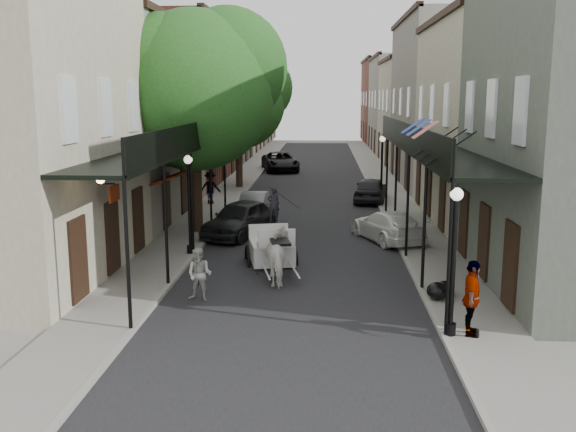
# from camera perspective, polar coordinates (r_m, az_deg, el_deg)

# --- Properties ---
(ground) EXTENTS (140.00, 140.00, 0.00)m
(ground) POSITION_cam_1_polar(r_m,az_deg,el_deg) (18.41, 0.21, -8.35)
(ground) COLOR gray
(ground) RESTS_ON ground
(road) EXTENTS (8.00, 90.00, 0.01)m
(road) POSITION_cam_1_polar(r_m,az_deg,el_deg) (37.87, 1.79, 1.56)
(road) COLOR black
(road) RESTS_ON ground
(sidewalk_left) EXTENTS (2.20, 90.00, 0.12)m
(sidewalk_left) POSITION_cam_1_polar(r_m,az_deg,el_deg) (38.31, -5.71, 1.70)
(sidewalk_left) COLOR gray
(sidewalk_left) RESTS_ON ground
(sidewalk_right) EXTENTS (2.20, 90.00, 0.12)m
(sidewalk_right) POSITION_cam_1_polar(r_m,az_deg,el_deg) (38.07, 9.34, 1.55)
(sidewalk_right) COLOR gray
(sidewalk_right) RESTS_ON ground
(building_row_left) EXTENTS (5.00, 80.00, 10.50)m
(building_row_left) POSITION_cam_1_polar(r_m,az_deg,el_deg) (48.34, -8.26, 9.67)
(building_row_left) COLOR #BFB799
(building_row_left) RESTS_ON ground
(building_row_right) EXTENTS (5.00, 80.00, 10.50)m
(building_row_right) POSITION_cam_1_polar(r_m,az_deg,el_deg) (48.01, 12.60, 9.52)
(building_row_right) COLOR gray
(building_row_right) RESTS_ON ground
(gallery_left) EXTENTS (2.20, 18.05, 4.88)m
(gallery_left) POSITION_cam_1_polar(r_m,az_deg,el_deg) (25.10, -9.98, 6.06)
(gallery_left) COLOR black
(gallery_left) RESTS_ON sidewalk_left
(gallery_right) EXTENTS (2.20, 18.05, 4.88)m
(gallery_right) POSITION_cam_1_polar(r_m,az_deg,el_deg) (24.75, 12.29, 5.91)
(gallery_right) COLOR black
(gallery_right) RESTS_ON sidewalk_right
(tree_near) EXTENTS (7.31, 6.80, 9.63)m
(tree_near) POSITION_cam_1_polar(r_m,az_deg,el_deg) (28.04, -7.44, 11.58)
(tree_near) COLOR #382619
(tree_near) RESTS_ON sidewalk_left
(tree_far) EXTENTS (6.45, 6.00, 8.61)m
(tree_far) POSITION_cam_1_polar(r_m,az_deg,el_deg) (41.88, -3.92, 10.42)
(tree_far) COLOR #382619
(tree_far) RESTS_ON sidewalk_left
(lamppost_right_near) EXTENTS (0.32, 0.32, 3.71)m
(lamppost_right_near) POSITION_cam_1_polar(r_m,az_deg,el_deg) (16.20, 14.50, -3.79)
(lamppost_right_near) COLOR black
(lamppost_right_near) RESTS_ON sidewalk_right
(lamppost_left) EXTENTS (0.32, 0.32, 3.71)m
(lamppost_left) POSITION_cam_1_polar(r_m,az_deg,el_deg) (24.24, -8.76, 1.16)
(lamppost_left) COLOR black
(lamppost_left) RESTS_ON sidewalk_left
(lamppost_right_far) EXTENTS (0.32, 0.32, 3.71)m
(lamppost_right_far) POSITION_cam_1_polar(r_m,az_deg,el_deg) (35.75, 8.33, 4.21)
(lamppost_right_far) COLOR black
(lamppost_right_far) RESTS_ON sidewalk_right
(horse) EXTENTS (1.35, 2.21, 1.74)m
(horse) POSITION_cam_1_polar(r_m,az_deg,el_deg) (20.85, -0.64, -3.58)
(horse) COLOR white
(horse) RESTS_ON ground
(carriage) EXTENTS (2.09, 2.81, 2.90)m
(carriage) POSITION_cam_1_polar(r_m,az_deg,el_deg) (23.40, -1.60, -1.35)
(carriage) COLOR black
(carriage) RESTS_ON ground
(pedestrian_walking) EXTENTS (0.89, 0.76, 1.60)m
(pedestrian_walking) POSITION_cam_1_polar(r_m,az_deg,el_deg) (19.18, -7.86, -5.17)
(pedestrian_walking) COLOR #A5A69D
(pedestrian_walking) RESTS_ON ground
(pedestrian_sidewalk_left) EXTENTS (1.16, 0.69, 1.77)m
(pedestrian_sidewalk_left) POSITION_cam_1_polar(r_m,az_deg,el_deg) (35.59, -6.91, 2.53)
(pedestrian_sidewalk_left) COLOR gray
(pedestrian_sidewalk_left) RESTS_ON sidewalk_left
(pedestrian_sidewalk_right) EXTENTS (0.71, 1.20, 1.92)m
(pedestrian_sidewalk_right) POSITION_cam_1_polar(r_m,az_deg,el_deg) (16.57, 16.01, -7.04)
(pedestrian_sidewalk_right) COLOR gray
(pedestrian_sidewalk_right) RESTS_ON sidewalk_right
(car_left_near) EXTENTS (3.34, 4.92, 1.56)m
(car_left_near) POSITION_cam_1_polar(r_m,az_deg,el_deg) (27.71, -4.26, -0.22)
(car_left_near) COLOR black
(car_left_near) RESTS_ON ground
(car_left_mid) EXTENTS (1.42, 3.69, 1.20)m
(car_left_mid) POSITION_cam_1_polar(r_m,az_deg,el_deg) (32.28, -3.08, 1.02)
(car_left_mid) COLOR #929397
(car_left_mid) RESTS_ON ground
(car_left_far) EXTENTS (3.62, 5.92, 1.53)m
(car_left_far) POSITION_cam_1_polar(r_m,az_deg,el_deg) (51.73, -0.70, 4.86)
(car_left_far) COLOR black
(car_left_far) RESTS_ON ground
(car_right_near) EXTENTS (3.27, 4.75, 1.28)m
(car_right_near) POSITION_cam_1_polar(r_m,az_deg,el_deg) (27.06, 8.85, -0.89)
(car_right_near) COLOR white
(car_right_near) RESTS_ON ground
(car_right_far) EXTENTS (2.35, 4.44, 1.44)m
(car_right_far) POSITION_cam_1_polar(r_m,az_deg,el_deg) (36.86, 7.37, 2.35)
(car_right_far) COLOR black
(car_right_far) RESTS_ON ground
(trash_bags) EXTENTS (0.88, 1.03, 0.53)m
(trash_bags) POSITION_cam_1_polar(r_m,az_deg,el_deg) (19.52, 13.38, -6.41)
(trash_bags) COLOR black
(trash_bags) RESTS_ON sidewalk_right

